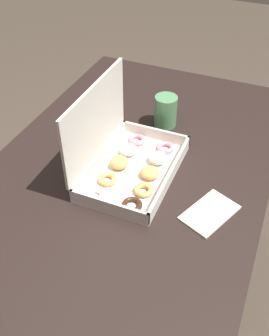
{
  "coord_description": "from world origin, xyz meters",
  "views": [
    {
      "loc": [
        -0.81,
        -0.35,
        1.53
      ],
      "look_at": [
        -0.02,
        -0.02,
        0.79
      ],
      "focal_mm": 42.0,
      "sensor_mm": 36.0,
      "label": 1
    }
  ],
  "objects": [
    {
      "name": "donut_box",
      "position": [
        -0.02,
        0.01,
        0.82
      ],
      "size": [
        0.35,
        0.23,
        0.26
      ],
      "color": "silver",
      "rests_on": "dining_table"
    },
    {
      "name": "coffee_mug",
      "position": [
        0.25,
        -0.02,
        0.82
      ],
      "size": [
        0.07,
        0.07,
        0.11
      ],
      "color": "#4C8456",
      "rests_on": "dining_table"
    },
    {
      "name": "ground_plane",
      "position": [
        0.0,
        0.0,
        0.0
      ],
      "size": [
        8.0,
        8.0,
        0.0
      ],
      "primitive_type": "plane",
      "color": "#42382D"
    },
    {
      "name": "paper_napkin",
      "position": [
        -0.09,
        -0.27,
        0.77
      ],
      "size": [
        0.18,
        0.15,
        0.01
      ],
      "color": "beige",
      "rests_on": "dining_table"
    },
    {
      "name": "dining_table",
      "position": [
        0.0,
        0.0,
        0.66
      ],
      "size": [
        1.28,
        0.8,
        0.77
      ],
      "color": "black",
      "rests_on": "ground_plane"
    }
  ]
}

